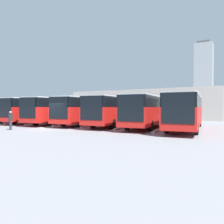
{
  "coord_description": "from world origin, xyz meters",
  "views": [
    {
      "loc": [
        -15.74,
        15.38,
        2.12
      ],
      "look_at": [
        -3.44,
        -6.18,
        1.56
      ],
      "focal_mm": 35.0,
      "sensor_mm": 36.0,
      "label": 1
    }
  ],
  "objects_px": {
    "bus_2": "(117,110)",
    "bus_3": "(90,110)",
    "bus_0": "(186,110)",
    "bus_4": "(63,109)",
    "bus_5": "(42,109)",
    "bus_6": "(27,109)",
    "bus_1": "(149,110)",
    "pedestrian": "(11,120)"
  },
  "relations": [
    {
      "from": "bus_2",
      "to": "bus_3",
      "type": "bearing_deg",
      "value": -5.18
    },
    {
      "from": "bus_0",
      "to": "bus_4",
      "type": "relative_size",
      "value": 1.0
    },
    {
      "from": "bus_5",
      "to": "bus_6",
      "type": "xyz_separation_m",
      "value": [
        3.87,
        -0.61,
        0.0
      ]
    },
    {
      "from": "bus_1",
      "to": "bus_6",
      "type": "relative_size",
      "value": 1.0
    },
    {
      "from": "bus_1",
      "to": "pedestrian",
      "type": "xyz_separation_m",
      "value": [
        10.29,
        9.01,
        -0.88
      ]
    },
    {
      "from": "bus_0",
      "to": "bus_6",
      "type": "xyz_separation_m",
      "value": [
        23.23,
        -0.84,
        0.0
      ]
    },
    {
      "from": "bus_0",
      "to": "pedestrian",
      "type": "height_order",
      "value": "bus_0"
    },
    {
      "from": "bus_2",
      "to": "pedestrian",
      "type": "relative_size",
      "value": 7.22
    },
    {
      "from": "bus_1",
      "to": "bus_3",
      "type": "bearing_deg",
      "value": -6.25
    },
    {
      "from": "bus_0",
      "to": "bus_4",
      "type": "distance_m",
      "value": 15.49
    },
    {
      "from": "bus_3",
      "to": "bus_6",
      "type": "relative_size",
      "value": 1.0
    },
    {
      "from": "bus_1",
      "to": "bus_3",
      "type": "distance_m",
      "value": 7.74
    },
    {
      "from": "bus_1",
      "to": "bus_2",
      "type": "distance_m",
      "value": 3.87
    },
    {
      "from": "bus_1",
      "to": "pedestrian",
      "type": "relative_size",
      "value": 7.22
    },
    {
      "from": "bus_3",
      "to": "bus_5",
      "type": "bearing_deg",
      "value": -2.41
    },
    {
      "from": "bus_4",
      "to": "bus_5",
      "type": "bearing_deg",
      "value": -5.97
    },
    {
      "from": "bus_2",
      "to": "bus_6",
      "type": "distance_m",
      "value": 15.48
    },
    {
      "from": "bus_3",
      "to": "bus_1",
      "type": "bearing_deg",
      "value": 173.75
    },
    {
      "from": "bus_1",
      "to": "bus_3",
      "type": "relative_size",
      "value": 1.0
    },
    {
      "from": "bus_1",
      "to": "bus_3",
      "type": "xyz_separation_m",
      "value": [
        7.74,
        -0.03,
        0.0
      ]
    },
    {
      "from": "bus_6",
      "to": "bus_4",
      "type": "bearing_deg",
      "value": 169.48
    },
    {
      "from": "bus_0",
      "to": "bus_1",
      "type": "height_order",
      "value": "same"
    },
    {
      "from": "bus_1",
      "to": "bus_2",
      "type": "xyz_separation_m",
      "value": [
        3.87,
        -0.09,
        0.0
      ]
    },
    {
      "from": "pedestrian",
      "to": "bus_3",
      "type": "bearing_deg",
      "value": -78.64
    },
    {
      "from": "bus_1",
      "to": "bus_0",
      "type": "bearing_deg",
      "value": 163.92
    },
    {
      "from": "bus_0",
      "to": "bus_5",
      "type": "bearing_deg",
      "value": -6.7
    },
    {
      "from": "bus_0",
      "to": "bus_2",
      "type": "relative_size",
      "value": 1.0
    },
    {
      "from": "bus_3",
      "to": "bus_4",
      "type": "distance_m",
      "value": 3.9
    },
    {
      "from": "bus_6",
      "to": "pedestrian",
      "type": "distance_m",
      "value": 12.92
    },
    {
      "from": "bus_0",
      "to": "pedestrian",
      "type": "bearing_deg",
      "value": 24.43
    },
    {
      "from": "bus_6",
      "to": "bus_1",
      "type": "bearing_deg",
      "value": 173.52
    },
    {
      "from": "bus_4",
      "to": "bus_6",
      "type": "bearing_deg",
      "value": -10.52
    },
    {
      "from": "bus_2",
      "to": "bus_4",
      "type": "bearing_deg",
      "value": -2.02
    },
    {
      "from": "bus_6",
      "to": "pedestrian",
      "type": "bearing_deg",
      "value": 128.67
    },
    {
      "from": "bus_1",
      "to": "bus_6",
      "type": "height_order",
      "value": "same"
    },
    {
      "from": "bus_3",
      "to": "bus_5",
      "type": "xyz_separation_m",
      "value": [
        7.74,
        0.49,
        0.0
      ]
    },
    {
      "from": "bus_1",
      "to": "bus_2",
      "type": "height_order",
      "value": "same"
    },
    {
      "from": "bus_3",
      "to": "pedestrian",
      "type": "relative_size",
      "value": 7.22
    },
    {
      "from": "bus_2",
      "to": "pedestrian",
      "type": "xyz_separation_m",
      "value": [
        6.42,
        9.1,
        -0.88
      ]
    },
    {
      "from": "bus_0",
      "to": "bus_6",
      "type": "distance_m",
      "value": 23.24
    },
    {
      "from": "bus_5",
      "to": "bus_0",
      "type": "bearing_deg",
      "value": 173.3
    },
    {
      "from": "bus_0",
      "to": "bus_5",
      "type": "relative_size",
      "value": 1.0
    }
  ]
}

